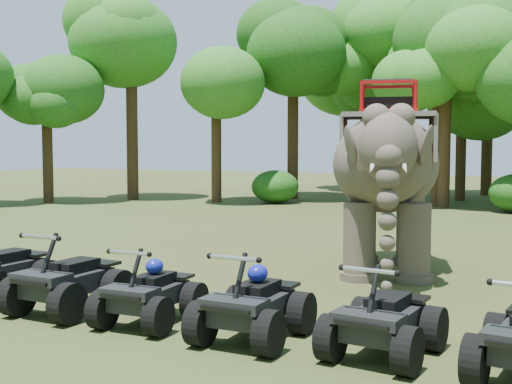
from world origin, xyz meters
TOP-DOWN VIEW (x-y plane):
  - ground at (0.00, 0.00)m, footprint 110.00×110.00m
  - elephant at (1.72, 4.19)m, footprint 3.52×5.50m
  - atv_1 at (-2.08, -1.65)m, footprint 1.37×1.87m
  - atv_2 at (-0.43, -1.64)m, footprint 1.31×1.74m
  - atv_3 at (1.39, -1.66)m, footprint 1.31×1.78m
  - atv_4 at (3.26, -1.51)m, footprint 1.40×1.82m
  - tree_0 at (0.00, 24.72)m, footprint 5.29×5.29m
  - tree_27 at (-18.15, 14.13)m, footprint 4.82×4.82m
  - tree_28 at (-15.56, 17.56)m, footprint 6.98×6.98m
  - tree_29 at (-10.77, 18.11)m, footprint 4.75×4.75m
  - tree_30 at (-8.20, 21.80)m, footprint 6.58×6.58m
  - tree_31 at (-4.45, 24.35)m, footprint 6.72×6.72m
  - tree_37 at (-3.97, 25.52)m, footprint 6.53×6.53m
  - tree_41 at (-0.04, 20.38)m, footprint 5.96×5.96m
  - tree_44 at (-6.35, 28.74)m, footprint 7.53×7.53m
  - tree_45 at (0.73, 29.10)m, footprint 7.28×7.28m
  - tree_46 at (-0.40, 20.81)m, footprint 7.00×7.00m

SIDE VIEW (x-z plane):
  - ground at x=0.00m, z-range 0.00..0.00m
  - atv_2 at x=-0.43m, z-range 0.00..1.24m
  - atv_4 at x=3.26m, z-range 0.00..1.28m
  - atv_3 at x=1.39m, z-range 0.00..1.31m
  - atv_1 at x=-2.08m, z-range 0.00..1.38m
  - elephant at x=1.72m, z-range 0.00..4.27m
  - tree_29 at x=-10.77m, z-range 0.00..6.78m
  - tree_27 at x=-18.15m, z-range 0.00..6.88m
  - tree_0 at x=0.00m, z-range 0.00..7.56m
  - tree_41 at x=-0.04m, z-range 0.00..8.51m
  - tree_37 at x=-3.97m, z-range 0.00..9.33m
  - tree_30 at x=-8.20m, z-range 0.00..9.40m
  - tree_31 at x=-4.45m, z-range 0.00..9.60m
  - tree_28 at x=-15.56m, z-range 0.00..9.97m
  - tree_46 at x=-0.40m, z-range 0.00..10.00m
  - tree_45 at x=0.73m, z-range 0.00..10.40m
  - tree_44 at x=-6.35m, z-range 0.00..10.75m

